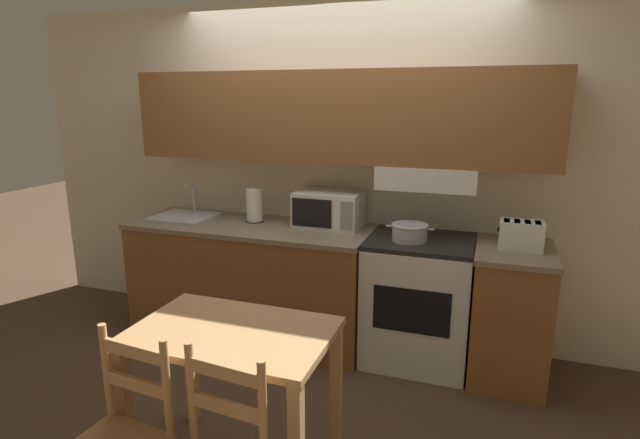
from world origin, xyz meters
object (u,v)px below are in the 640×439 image
Objects in this scene: stove_range at (418,300)px; microwave at (329,209)px; cooking_pot at (410,232)px; dining_table at (233,355)px; sink_basin at (184,216)px; toaster at (521,235)px; paper_towel_roll at (254,205)px.

microwave is at bearing 169.89° from stove_range.
cooking_pot is 0.35× the size of dining_table.
sink_basin is 1.87m from dining_table.
sink_basin is 0.50× the size of dining_table.
microwave is 0.51× the size of dining_table.
toaster reaches higher than stove_range.
microwave is 1.35m from toaster.
paper_towel_roll reaches higher than toaster.
stove_range reaches higher than dining_table.
cooking_pot reaches higher than stove_range.
dining_table is (0.02, -1.54, -0.39)m from microwave.
sink_basin reaches higher than paper_towel_roll.
stove_range is at bearing -3.45° from paper_towel_roll.
stove_range is 3.45× the size of paper_towel_roll.
stove_range is at bearing -10.11° from microwave.
dining_table is (-1.32, -1.40, -0.35)m from toaster.
microwave is (-0.64, 0.19, 0.07)m from cooking_pot.
paper_towel_roll reaches higher than stove_range.
cooking_pot is 0.67× the size of microwave.
stove_range is 0.93m from microwave.
microwave is (-0.71, 0.13, 0.58)m from stove_range.
microwave reaches higher than toaster.
cooking_pot is (-0.07, -0.06, 0.51)m from stove_range.
paper_towel_roll reaches higher than cooking_pot.
toaster is at bearing -2.93° from paper_towel_roll.
stove_range is 0.52m from cooking_pot.
toaster reaches higher than cooking_pot.
cooking_pot is 1.82m from sink_basin.
sink_basin is (-1.18, -0.14, -0.12)m from microwave.
microwave reaches higher than dining_table.
paper_towel_roll is 0.27× the size of dining_table.
paper_towel_roll is at bearing -175.40° from microwave.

